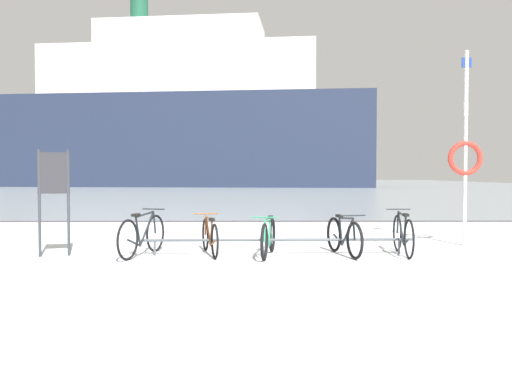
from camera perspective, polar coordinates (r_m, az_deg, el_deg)
name	(u,v)px	position (r m, az deg, el deg)	size (l,w,h in m)	color
ground	(262,187)	(60.49, 0.67, 0.53)	(80.00, 132.00, 0.08)	silver
bike_rack	(278,240)	(9.83, 2.37, -5.23)	(5.05, 0.17, 0.31)	#4C5156
bicycle_0	(142,235)	(9.90, -12.16, -4.57)	(0.62, 1.70, 0.84)	black
bicycle_1	(210,236)	(9.89, -5.01, -4.79)	(0.56, 1.64, 0.74)	black
bicycle_2	(268,237)	(9.69, 1.35, -4.91)	(0.47, 1.71, 0.76)	black
bicycle_3	(344,236)	(9.88, 9.46, -4.75)	(0.53, 1.60, 0.78)	black
bicycle_4	(403,234)	(10.20, 15.56, -4.44)	(0.46, 1.68, 0.83)	black
info_sign	(54,184)	(10.27, -20.99, 0.80)	(0.54, 0.19, 1.94)	#33383D
rescue_post	(465,153)	(11.91, 21.66, 3.95)	(0.73, 0.11, 4.07)	silver
ferry_ship	(189,119)	(64.35, -7.28, 7.78)	(43.31, 16.48, 23.87)	#232D47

